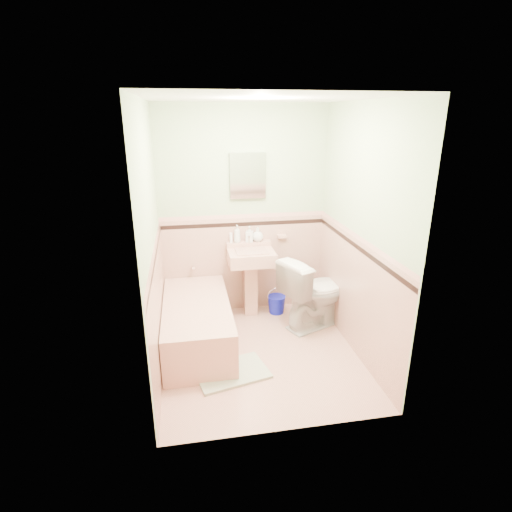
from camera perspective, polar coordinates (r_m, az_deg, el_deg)
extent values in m
plane|color=#D59D8B|center=(4.33, 0.60, -13.69)|extent=(2.20, 2.20, 0.00)
plane|color=white|center=(3.64, 0.75, 21.53)|extent=(2.20, 2.20, 0.00)
plane|color=#F0E6C3|center=(4.85, -1.78, 6.07)|extent=(2.50, 0.00, 2.50)
plane|color=#F0E6C3|center=(2.79, 4.90, -4.17)|extent=(2.50, 0.00, 2.50)
plane|color=#F0E6C3|center=(3.75, -14.53, 1.47)|extent=(0.00, 2.50, 2.50)
plane|color=#F0E6C3|center=(4.10, 14.55, 2.98)|extent=(0.00, 2.50, 2.50)
plane|color=#D7A290|center=(5.02, -1.68, -1.20)|extent=(2.00, 0.00, 2.00)
plane|color=#D7A290|center=(3.12, 4.49, -15.12)|extent=(2.00, 0.00, 2.00)
plane|color=#D7A290|center=(3.99, -13.57, -7.43)|extent=(0.00, 2.20, 2.20)
plane|color=#D7A290|center=(4.32, 13.69, -5.34)|extent=(0.00, 2.20, 2.20)
plane|color=black|center=(4.86, -1.73, 4.53)|extent=(2.00, 0.00, 2.00)
plane|color=black|center=(2.86, 4.73, -6.42)|extent=(2.00, 0.00, 2.00)
plane|color=black|center=(3.79, -14.09, -0.38)|extent=(0.00, 2.20, 2.20)
plane|color=black|center=(4.13, 14.17, 1.24)|extent=(0.00, 2.20, 2.20)
plane|color=#D59A8D|center=(4.84, -1.74, 5.67)|extent=(2.00, 0.00, 2.00)
plane|color=#D59A8D|center=(2.82, 4.78, -4.59)|extent=(2.00, 0.00, 2.00)
plane|color=#D59A8D|center=(3.76, -14.21, 1.06)|extent=(0.00, 2.20, 2.20)
plane|color=#D59A8D|center=(4.10, 14.29, 2.56)|extent=(0.00, 2.20, 2.20)
cube|color=tan|center=(4.44, -8.32, -9.61)|extent=(0.70, 1.50, 0.45)
cylinder|color=silver|center=(4.93, -8.88, -1.46)|extent=(0.04, 0.12, 0.04)
cylinder|color=silver|center=(4.84, -0.98, 2.37)|extent=(0.02, 0.02, 0.10)
cube|color=white|center=(4.74, -1.17, 11.31)|extent=(0.42, 0.04, 0.53)
cube|color=tan|center=(4.97, 3.69, 2.81)|extent=(0.11, 0.06, 0.04)
imported|color=#B2B2B2|center=(4.84, -2.69, 3.17)|extent=(0.09, 0.09, 0.21)
imported|color=#B2B2B2|center=(4.86, -0.94, 3.14)|extent=(0.11, 0.11, 0.19)
imported|color=#B2B2B2|center=(4.88, 0.24, 3.08)|extent=(0.17, 0.17, 0.17)
cylinder|color=white|center=(4.84, -3.57, 2.60)|extent=(0.04, 0.04, 0.12)
imported|color=white|center=(4.73, 8.46, -5.06)|extent=(0.96, 0.77, 0.85)
cube|color=#99AA8D|center=(4.05, -3.47, -16.14)|extent=(0.76, 0.60, 0.03)
cube|color=#BF1E59|center=(4.08, -5.39, -15.20)|extent=(0.15, 0.11, 0.05)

